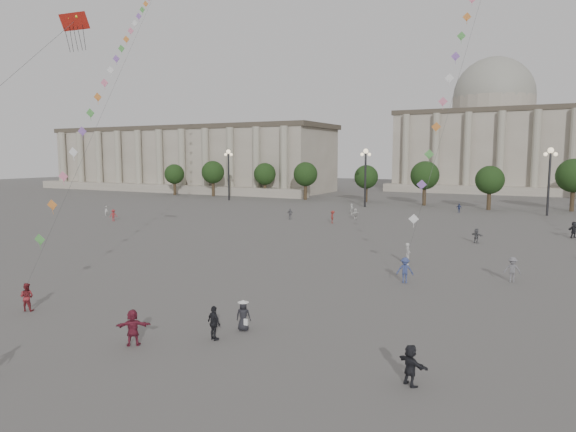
% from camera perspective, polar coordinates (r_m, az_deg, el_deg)
% --- Properties ---
extents(ground, '(360.00, 360.00, 0.00)m').
position_cam_1_polar(ground, '(27.06, -10.64, -13.75)').
color(ground, '#524F4D').
rests_on(ground, ground).
extents(hall_west, '(84.00, 26.22, 17.20)m').
position_cam_1_polar(hall_west, '(145.54, -11.17, 6.23)').
color(hall_west, gray).
rests_on(hall_west, ground).
extents(hall_central, '(48.30, 34.30, 35.50)m').
position_cam_1_polar(hall_central, '(149.98, 21.66, 8.12)').
color(hall_central, gray).
rests_on(hall_central, ground).
extents(tree_row, '(137.12, 5.12, 8.00)m').
position_cam_1_polar(tree_row, '(99.19, 18.35, 4.08)').
color(tree_row, '#392B1C').
rests_on(tree_row, ground).
extents(lamp_post_far_west, '(2.00, 0.90, 10.65)m').
position_cam_1_polar(lamp_post_far_west, '(108.50, -6.62, 5.61)').
color(lamp_post_far_west, '#262628').
rests_on(lamp_post_far_west, ground).
extents(lamp_post_mid_west, '(2.00, 0.90, 10.65)m').
position_cam_1_polar(lamp_post_mid_west, '(95.00, 8.61, 5.42)').
color(lamp_post_mid_west, '#262628').
rests_on(lamp_post_mid_west, ground).
extents(lamp_post_mid_east, '(2.00, 0.90, 10.65)m').
position_cam_1_polar(lamp_post_mid_east, '(89.87, 27.07, 4.69)').
color(lamp_post_mid_east, '#262628').
rests_on(lamp_post_mid_east, ground).
extents(person_crowd_0, '(0.91, 0.42, 1.53)m').
position_cam_1_polar(person_crowd_0, '(89.34, 18.47, 0.84)').
color(person_crowd_0, navy).
rests_on(person_crowd_0, ground).
extents(person_crowd_1, '(0.89, 0.94, 1.54)m').
position_cam_1_polar(person_crowd_1, '(85.34, -19.51, 0.54)').
color(person_crowd_1, white).
rests_on(person_crowd_1, ground).
extents(person_crowd_2, '(1.07, 1.27, 1.70)m').
position_cam_1_polar(person_crowd_2, '(78.00, -18.83, 0.08)').
color(person_crowd_2, '#9E2B2E').
rests_on(person_crowd_2, ground).
extents(person_crowd_3, '(1.62, 1.32, 1.73)m').
position_cam_1_polar(person_crowd_3, '(22.49, 13.46, -15.81)').
color(person_crowd_3, black).
rests_on(person_crowd_3, ground).
extents(person_crowd_4, '(1.26, 1.48, 1.61)m').
position_cam_1_polar(person_crowd_4, '(76.72, 7.49, 0.24)').
color(person_crowd_4, silver).
rests_on(person_crowd_4, ground).
extents(person_crowd_6, '(1.25, 0.76, 1.89)m').
position_cam_1_polar(person_crowd_6, '(42.00, 23.67, -5.47)').
color(person_crowd_6, slate).
rests_on(person_crowd_6, ground).
extents(person_crowd_9, '(1.66, 1.58, 1.88)m').
position_cam_1_polar(person_crowd_9, '(67.44, 29.17, -1.34)').
color(person_crowd_9, black).
rests_on(person_crowd_9, ground).
extents(person_crowd_10, '(0.44, 0.65, 1.74)m').
position_cam_1_polar(person_crowd_10, '(82.67, 7.11, 0.76)').
color(person_crowd_10, '#BBBCB7').
rests_on(person_crowd_10, ground).
extents(person_crowd_12, '(1.49, 1.19, 1.58)m').
position_cam_1_polar(person_crowd_12, '(59.14, 20.20, -2.06)').
color(person_crowd_12, '#5A5A5E').
rests_on(person_crowd_12, ground).
extents(person_crowd_13, '(0.65, 0.80, 1.90)m').
position_cam_1_polar(person_crowd_13, '(45.73, 13.17, -4.11)').
color(person_crowd_13, '#B9B8B4').
rests_on(person_crowd_13, ground).
extents(person_crowd_16, '(0.99, 0.51, 1.62)m').
position_cam_1_polar(person_crowd_16, '(76.00, 0.23, 0.24)').
color(person_crowd_16, slate).
rests_on(person_crowd_16, ground).
extents(person_crowd_17, '(1.02, 1.30, 1.77)m').
position_cam_1_polar(person_crowd_17, '(71.85, 4.99, -0.10)').
color(person_crowd_17, maroon).
rests_on(person_crowd_17, ground).
extents(tourist_1, '(1.13, 0.80, 1.78)m').
position_cam_1_polar(tourist_1, '(27.07, -8.22, -11.69)').
color(tourist_1, black).
rests_on(tourist_1, ground).
extents(tourist_2, '(1.70, 1.44, 1.84)m').
position_cam_1_polar(tourist_2, '(27.20, -16.86, -11.76)').
color(tourist_2, maroon).
rests_on(tourist_2, ground).
extents(kite_flyer_0, '(1.03, 0.93, 1.73)m').
position_cam_1_polar(kite_flyer_0, '(35.35, -27.03, -8.01)').
color(kite_flyer_0, maroon).
rests_on(kite_flyer_0, ground).
extents(kite_flyer_1, '(1.38, 1.01, 1.92)m').
position_cam_1_polar(kite_flyer_1, '(39.21, 12.87, -5.89)').
color(kite_flyer_1, navy).
rests_on(kite_flyer_1, ground).
extents(hat_person, '(0.92, 0.75, 1.69)m').
position_cam_1_polar(hat_person, '(28.29, -4.98, -10.90)').
color(hat_person, black).
rests_on(hat_person, ground).
extents(dragon_kite, '(5.11, 7.84, 23.73)m').
position_cam_1_polar(dragon_kite, '(38.83, -22.94, 18.04)').
color(dragon_kite, '#A81B12').
rests_on(dragon_kite, ground).
extents(kite_train_west, '(28.53, 45.08, 65.93)m').
position_cam_1_polar(kite_train_west, '(62.86, -17.54, 17.65)').
color(kite_train_west, '#3F3F3F').
rests_on(kite_train_west, ground).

